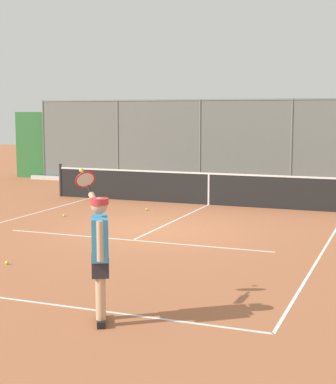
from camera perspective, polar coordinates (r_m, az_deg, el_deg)
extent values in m
plane|color=#A8603D|center=(14.32, -1.18, -3.55)|extent=(60.00, 60.00, 0.00)
cube|color=white|center=(9.45, -14.72, -9.63)|extent=(7.91, 0.05, 0.01)
cube|color=white|center=(13.17, -3.31, -4.53)|extent=(6.17, 0.05, 0.01)
cube|color=white|center=(12.58, 14.34, -5.32)|extent=(0.05, 9.85, 0.01)
cube|color=white|center=(15.63, 0.83, -2.60)|extent=(0.05, 5.42, 0.01)
cylinder|color=slate|center=(21.72, 11.50, 4.35)|extent=(0.07, 0.07, 3.20)
cylinder|color=slate|center=(22.53, 3.02, 4.60)|extent=(0.07, 0.07, 3.20)
cylinder|color=slate|center=(23.80, -4.71, 4.74)|extent=(0.07, 0.07, 3.20)
cylinder|color=slate|center=(25.45, -11.55, 4.79)|extent=(0.07, 0.07, 3.20)
cylinder|color=slate|center=(22.04, 7.25, 8.55)|extent=(16.81, 0.05, 0.05)
cube|color=slate|center=(22.06, 7.19, 4.49)|extent=(16.81, 0.02, 3.20)
cube|color=#2D6B33|center=(22.71, 7.58, 3.98)|extent=(19.81, 0.90, 2.74)
cube|color=silver|center=(22.02, 7.01, 0.50)|extent=(17.81, 0.18, 0.15)
cylinder|color=#2D2D2D|center=(20.18, -10.03, 1.11)|extent=(0.09, 0.09, 1.07)
cube|color=black|center=(18.09, 3.83, 0.22)|extent=(10.06, 0.02, 0.91)
cube|color=white|center=(18.04, 3.85, 1.74)|extent=(10.06, 0.04, 0.05)
cube|color=white|center=(18.09, 3.83, 0.22)|extent=(0.05, 0.04, 0.91)
cube|color=black|center=(8.09, -6.28, -12.06)|extent=(0.22, 0.28, 0.09)
cylinder|color=tan|center=(7.96, -6.33, -9.16)|extent=(0.13, 0.13, 0.77)
cube|color=black|center=(8.33, -6.31, -11.46)|extent=(0.22, 0.28, 0.09)
cylinder|color=tan|center=(8.21, -6.36, -8.64)|extent=(0.13, 0.13, 0.77)
cube|color=#28282D|center=(8.00, -6.38, -6.82)|extent=(0.38, 0.46, 0.26)
cube|color=#338CC6|center=(7.92, -6.41, -4.32)|extent=(0.41, 0.52, 0.55)
cylinder|color=tan|center=(7.63, -6.38, -4.60)|extent=(0.08, 0.08, 0.51)
cylinder|color=tan|center=(8.29, -6.84, -1.08)|extent=(0.33, 0.32, 0.29)
sphere|color=tan|center=(7.85, -6.46, -1.29)|extent=(0.21, 0.21, 0.21)
cylinder|color=red|center=(7.84, -6.46, -0.87)|extent=(0.33, 0.33, 0.08)
cube|color=red|center=(7.96, -6.47, -0.98)|extent=(0.25, 0.25, 0.02)
cylinder|color=black|center=(8.49, -7.36, 0.19)|extent=(0.14, 0.14, 0.13)
torus|color=red|center=(8.66, -7.75, 1.15)|extent=(0.33, 0.34, 0.26)
cylinder|color=silver|center=(8.66, -7.75, 1.15)|extent=(0.27, 0.28, 0.21)
sphere|color=#D6E042|center=(8.82, -8.11, 2.03)|extent=(0.07, 0.07, 0.07)
sphere|color=#C1D138|center=(17.08, -2.01, -1.63)|extent=(0.07, 0.07, 0.07)
sphere|color=#D6E042|center=(11.48, -14.85, -6.42)|extent=(0.07, 0.07, 0.07)
sphere|color=#CCDB33|center=(16.29, -9.71, -2.18)|extent=(0.07, 0.07, 0.07)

